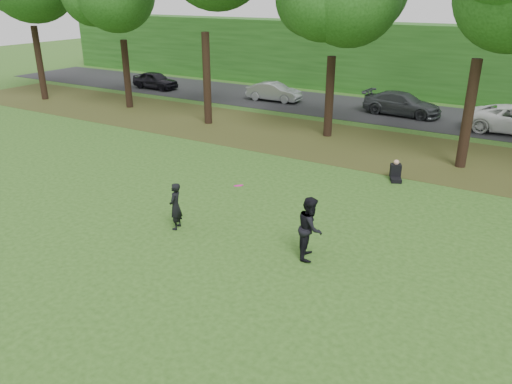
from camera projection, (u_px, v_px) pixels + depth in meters
ground at (227, 265)px, 14.04m from camera, size 120.00×120.00×0.00m
leaf_litter at (377, 148)px, 24.35m from camera, size 60.00×7.00×0.01m
street at (419, 116)px, 30.70m from camera, size 70.00×7.00×0.02m
far_hedge at (445, 63)px, 34.52m from camera, size 70.00×3.00×5.00m
player_left at (175, 206)px, 15.94m from camera, size 0.52×0.65×1.56m
player_right at (310, 228)px, 14.16m from camera, size 0.97×1.09×1.86m
parked_cars at (413, 108)px, 29.54m from camera, size 38.03×3.68×1.45m
frisbee at (239, 186)px, 14.22m from camera, size 0.38×0.38×0.11m
seated_person at (396, 172)px, 20.26m from camera, size 0.68×0.83×0.83m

